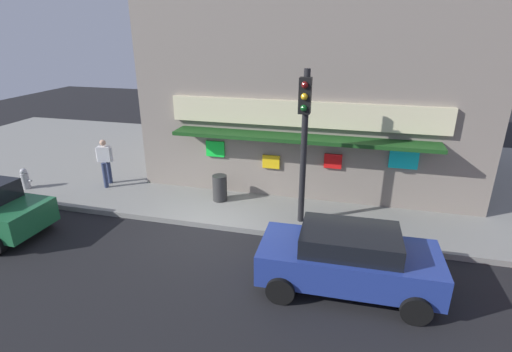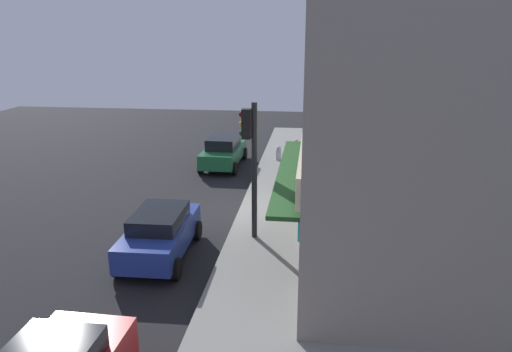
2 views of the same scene
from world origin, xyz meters
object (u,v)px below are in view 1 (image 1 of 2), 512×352
object	(u,v)px
trash_can	(220,188)
pedestrian	(105,160)
fire_hydrant	(25,179)
traffic_light	(304,129)
parked_car_blue	(348,259)

from	to	relation	value
trash_can	pedestrian	world-z (taller)	pedestrian
fire_hydrant	pedestrian	xyz separation A→B (m)	(2.73, 1.02, 0.61)
traffic_light	trash_can	bearing A→B (deg)	162.06
parked_car_blue	trash_can	bearing A→B (deg)	140.39
fire_hydrant	trash_can	bearing A→B (deg)	6.10
pedestrian	fire_hydrant	bearing A→B (deg)	-159.58
trash_can	parked_car_blue	xyz separation A→B (m)	(4.34, -3.59, 0.18)
trash_can	traffic_light	bearing A→B (deg)	-17.94
fire_hydrant	parked_car_blue	world-z (taller)	parked_car_blue
fire_hydrant	trash_can	distance (m)	7.26
fire_hydrant	trash_can	world-z (taller)	trash_can
fire_hydrant	parked_car_blue	distance (m)	11.90
trash_can	parked_car_blue	world-z (taller)	parked_car_blue
trash_can	pedestrian	size ratio (longest dim) A/B	0.51
trash_can	pedestrian	bearing A→B (deg)	176.89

